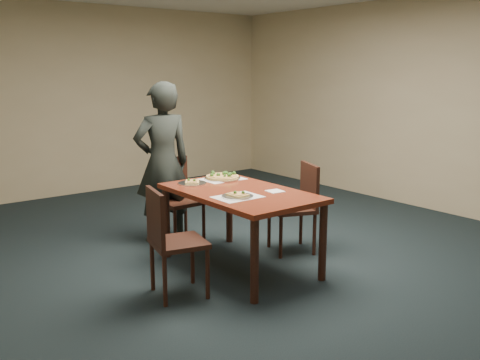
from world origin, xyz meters
TOP-DOWN VIEW (x-y plane):
  - ground at (0.00, 0.00)m, footprint 8.00×8.00m
  - room_shell at (0.00, 0.00)m, footprint 8.00×8.00m
  - dining_table at (-0.36, 0.02)m, footprint 0.90×1.50m
  - chair_far at (-0.39, 1.11)m, footprint 0.42×0.42m
  - chair_left at (-1.21, -0.14)m, footprint 0.50×0.50m
  - chair_right at (0.42, 0.05)m, footprint 0.55×0.55m
  - diner at (-0.51, 1.19)m, footprint 0.68×0.50m
  - placemat_main at (-0.17, 0.55)m, footprint 0.42×0.32m
  - placemat_near at (-0.53, -0.16)m, footprint 0.40×0.30m
  - pizza_pan at (-0.17, 0.55)m, footprint 0.37×0.37m
  - slice_plate_near at (-0.53, -0.16)m, footprint 0.28×0.28m
  - slice_plate_far at (-0.54, 0.55)m, footprint 0.28×0.28m
  - napkin at (-0.13, -0.20)m, footprint 0.16×0.16m

SIDE VIEW (x-z plane):
  - ground at x=0.00m, z-range 0.00..0.00m
  - chair_far at x=-0.39m, z-range 0.06..0.97m
  - chair_left at x=-1.21m, z-range 0.06..0.97m
  - chair_right at x=0.42m, z-range 0.06..0.97m
  - dining_table at x=-0.36m, z-range 0.28..1.03m
  - placemat_main at x=-0.17m, z-range 0.75..0.75m
  - placemat_near at x=-0.53m, z-range 0.75..0.75m
  - napkin at x=-0.13m, z-range 0.75..0.76m
  - slice_plate_far at x=-0.54m, z-range 0.73..0.79m
  - slice_plate_near at x=-0.53m, z-range 0.74..0.79m
  - pizza_pan at x=-0.17m, z-range 0.74..0.81m
  - diner at x=-0.51m, z-range 0.00..1.73m
  - room_shell at x=0.00m, z-range -2.26..5.74m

